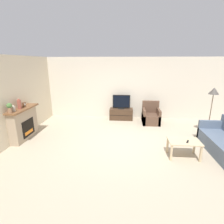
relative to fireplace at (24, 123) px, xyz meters
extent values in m
plane|color=tan|center=(3.30, -0.07, -0.54)|extent=(24.00, 24.00, 0.00)
cube|color=beige|center=(3.30, 2.60, 0.81)|extent=(12.00, 0.06, 2.70)
cube|color=beige|center=(-0.18, -0.07, 0.81)|extent=(0.06, 12.00, 2.70)
cube|color=tan|center=(0.00, 0.00, -0.04)|extent=(0.29, 1.23, 1.01)
cube|color=black|center=(0.15, 0.00, -0.16)|extent=(0.01, 0.68, 0.56)
cube|color=orange|center=(0.15, 0.00, -0.31)|extent=(0.01, 0.47, 0.11)
cube|color=brown|center=(0.03, 0.00, 0.49)|extent=(0.41, 1.35, 0.05)
cylinder|color=beige|center=(0.02, -0.41, 0.60)|extent=(0.10, 0.10, 0.16)
sphere|color=beige|center=(0.02, -0.41, 0.69)|extent=(0.06, 0.06, 0.06)
cylinder|color=#994C3D|center=(0.02, -0.10, 0.66)|extent=(0.12, 0.12, 0.29)
sphere|color=#994C3D|center=(0.02, -0.10, 0.82)|extent=(0.07, 0.07, 0.07)
cube|color=brown|center=(0.02, 0.14, 0.59)|extent=(0.07, 0.11, 0.15)
cylinder|color=white|center=(0.05, 0.14, 0.61)|extent=(0.00, 0.08, 0.08)
cylinder|color=#936B4C|center=(0.02, -0.57, 0.60)|extent=(0.11, 0.11, 0.16)
sphere|color=#477038|center=(0.02, -0.57, 0.74)|extent=(0.16, 0.16, 0.16)
cube|color=#422D1E|center=(3.17, 2.30, -0.30)|extent=(1.02, 0.47, 0.49)
cube|color=black|center=(3.17, 2.06, -0.30)|extent=(1.00, 0.01, 0.01)
cube|color=black|center=(3.17, 2.30, -0.03)|extent=(0.27, 0.18, 0.04)
cube|color=black|center=(3.17, 2.30, 0.28)|extent=(0.76, 0.03, 0.58)
cube|color=black|center=(3.17, 2.28, 0.28)|extent=(0.70, 0.01, 0.52)
cube|color=brown|center=(4.42, 1.85, -0.34)|extent=(0.70, 0.76, 0.40)
cube|color=brown|center=(4.42, 2.16, 0.11)|extent=(0.70, 0.14, 0.50)
cube|color=brown|center=(4.12, 1.85, -0.23)|extent=(0.10, 0.76, 0.63)
cube|color=brown|center=(4.72, 1.85, -0.23)|extent=(0.10, 0.76, 0.63)
cube|color=#CCB289|center=(4.95, -0.80, -0.08)|extent=(0.82, 0.53, 0.03)
cube|color=#CCB289|center=(4.58, -1.03, -0.32)|extent=(0.05, 0.05, 0.45)
cube|color=#CCB289|center=(5.32, -1.03, -0.32)|extent=(0.05, 0.05, 0.45)
cube|color=#CCB289|center=(4.58, -0.57, -0.32)|extent=(0.05, 0.05, 0.45)
cube|color=#CCB289|center=(5.32, -0.57, -0.32)|extent=(0.05, 0.05, 0.45)
cube|color=black|center=(5.01, -0.86, -0.06)|extent=(0.10, 0.15, 0.02)
cube|color=slate|center=(6.18, 0.37, -0.20)|extent=(0.85, 0.11, 0.68)
cylinder|color=black|center=(6.28, 0.82, -0.53)|extent=(0.30, 0.30, 0.01)
cylinder|color=brown|center=(6.28, 0.82, 0.19)|extent=(0.03, 0.03, 1.44)
cone|color=#4C4742|center=(6.28, 0.82, 1.03)|extent=(0.33, 0.33, 0.22)
camera|label=1|loc=(3.38, -5.19, 1.96)|focal=28.00mm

